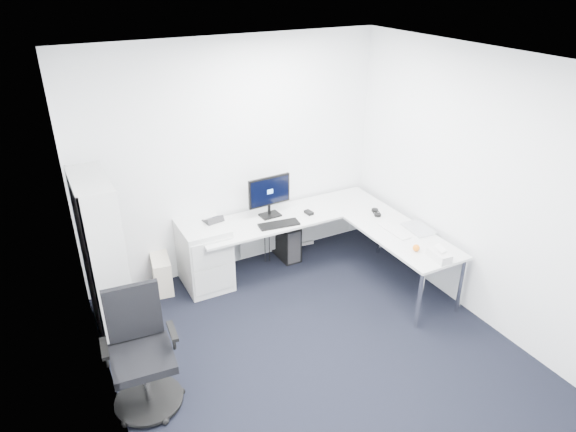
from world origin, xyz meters
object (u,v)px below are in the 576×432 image
bookshelf (104,259)px  laptop (420,219)px  task_chair (142,356)px  l_desk (304,251)px  monitor (270,196)px

bookshelf → laptop: (3.26, -0.72, -0.02)m
task_chair → bookshelf: bearing=97.1°
l_desk → task_chair: (-2.13, -1.11, 0.19)m
l_desk → task_chair: task_chair is taller
task_chair → laptop: bearing=12.4°
bookshelf → task_chair: size_ratio=1.57×
l_desk → bookshelf: bearing=178.7°
task_chair → laptop: task_chair is taller
l_desk → bookshelf: bookshelf is taller
monitor → bookshelf: bearing=-172.8°
bookshelf → laptop: bookshelf is taller
bookshelf → monitor: size_ratio=3.15×
l_desk → laptop: size_ratio=6.22×
bookshelf → task_chair: bookshelf is taller
l_desk → task_chair: bearing=-152.4°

